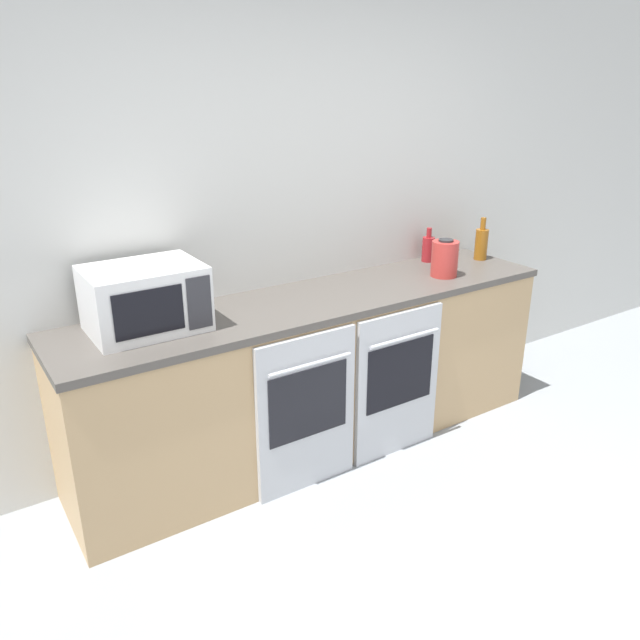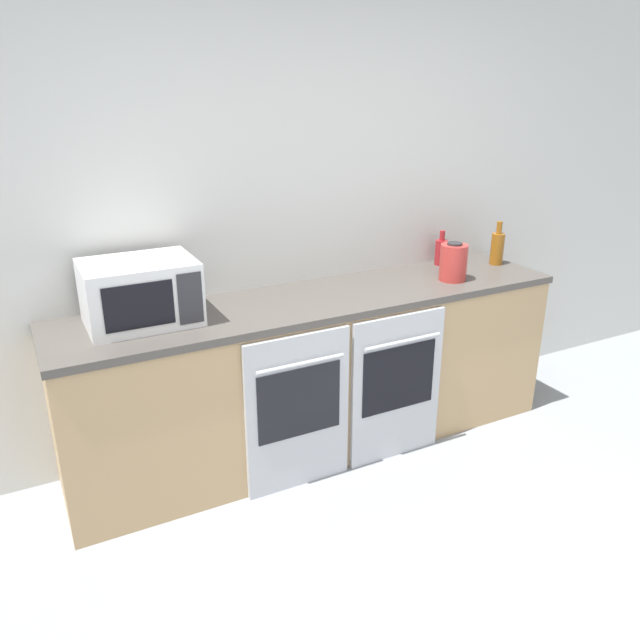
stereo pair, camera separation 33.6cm
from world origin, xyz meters
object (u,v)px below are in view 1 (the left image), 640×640
Objects in this scene: oven_left at (307,413)px; microwave at (145,298)px; bottle_amber at (481,243)px; bottle_red at (428,248)px; kettle at (445,259)px; oven_right at (398,383)px.

microwave is (-0.65, 0.37, 0.63)m from oven_left.
microwave is 2.23m from bottle_amber.
microwave reaches higher than bottle_red.
kettle is (1.12, 0.23, 0.59)m from oven_left.
oven_left is 1.00× the size of oven_right.
oven_left is at bearing -168.42° from kettle.
microwave is at bearing -179.93° from bottle_amber.
oven_left is 1.73m from bottle_amber.
microwave is 1.78m from kettle.
oven_left is at bearing -29.52° from microwave.
microwave reaches higher than oven_right.
oven_right is 0.82m from kettle.
kettle reaches higher than oven_right.
oven_right is 3.83× the size of kettle.
bottle_red reaches higher than oven_left.
bottle_amber reaches higher than oven_right.
microwave is at bearing -175.31° from bottle_red.
bottle_red reaches higher than oven_right.
oven_right is at bearing -156.15° from kettle.
kettle is (1.77, -0.14, -0.05)m from microwave.
oven_right is (0.60, 0.00, 0.00)m from oven_left.
bottle_red is at bearing 38.47° from oven_right.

